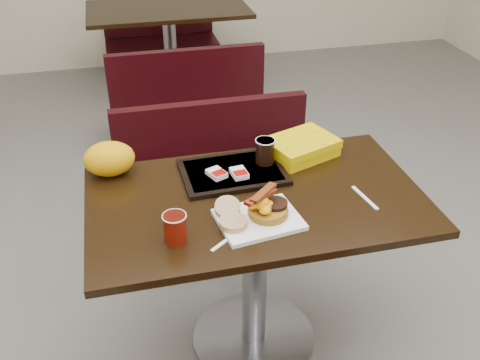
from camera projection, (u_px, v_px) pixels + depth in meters
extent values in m
cube|color=gray|center=(253.00, 340.00, 2.35)|extent=(6.00, 7.00, 0.01)
cube|color=white|center=(259.00, 220.00, 1.82)|extent=(0.29, 0.24, 0.02)
cylinder|color=#956518|center=(268.00, 211.00, 1.82)|extent=(0.16, 0.16, 0.03)
cylinder|color=black|center=(276.00, 204.00, 1.82)|extent=(0.10, 0.10, 0.01)
ellipsoid|color=#FFC405|center=(261.00, 203.00, 1.79)|extent=(0.11, 0.10, 0.05)
cylinder|color=tan|center=(233.00, 223.00, 1.77)|extent=(0.12, 0.12, 0.02)
cylinder|color=tan|center=(227.00, 207.00, 1.82)|extent=(0.10, 0.10, 0.05)
cylinder|color=#8F1405|center=(175.00, 228.00, 1.71)|extent=(0.09, 0.09, 0.10)
cube|color=white|center=(365.00, 198.00, 1.94)|extent=(0.04, 0.16, 0.00)
cube|color=#8C0504|center=(227.00, 203.00, 1.90)|extent=(0.05, 0.05, 0.01)
cube|color=black|center=(233.00, 172.00, 2.07)|extent=(0.40, 0.29, 0.02)
cube|color=silver|center=(217.00, 174.00, 2.02)|extent=(0.08, 0.09, 0.02)
cube|color=silver|center=(239.00, 173.00, 2.03)|extent=(0.06, 0.08, 0.02)
cylinder|color=black|center=(265.00, 151.00, 2.09)|extent=(0.08, 0.08, 0.10)
cube|color=#CEAC03|center=(301.00, 147.00, 2.18)|extent=(0.32, 0.28, 0.07)
ellipsoid|color=orange|center=(109.00, 159.00, 2.04)|extent=(0.23, 0.21, 0.13)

